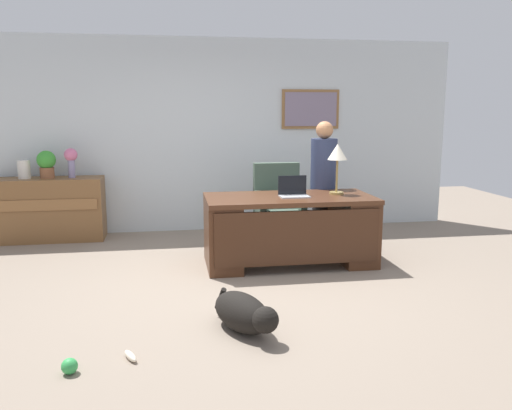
{
  "coord_description": "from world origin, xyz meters",
  "views": [
    {
      "loc": [
        -0.61,
        -4.9,
        1.7
      ],
      "look_at": [
        0.25,
        0.3,
        0.75
      ],
      "focal_mm": 36.69,
      "sensor_mm": 36.0,
      "label": 1
    }
  ],
  "objects_px": {
    "desk": "(290,228)",
    "vase_with_flowers": "(71,159)",
    "armchair": "(279,207)",
    "potted_plant": "(46,163)",
    "dog_toy_ball": "(70,366)",
    "credenza": "(46,209)",
    "laptop": "(293,191)",
    "desk_lamp": "(337,155)",
    "dog_lying": "(244,313)",
    "dog_toy_bone": "(130,356)",
    "person_standing": "(323,185)",
    "vase_empty": "(24,169)"
  },
  "relations": [
    {
      "from": "vase_with_flowers",
      "to": "vase_empty",
      "type": "distance_m",
      "value": 0.61
    },
    {
      "from": "desk",
      "to": "dog_toy_bone",
      "type": "bearing_deg",
      "value": -127.87
    },
    {
      "from": "dog_lying",
      "to": "laptop",
      "type": "bearing_deg",
      "value": 65.47
    },
    {
      "from": "armchair",
      "to": "dog_toy_ball",
      "type": "height_order",
      "value": "armchair"
    },
    {
      "from": "armchair",
      "to": "potted_plant",
      "type": "height_order",
      "value": "potted_plant"
    },
    {
      "from": "credenza",
      "to": "vase_with_flowers",
      "type": "xyz_separation_m",
      "value": [
        0.35,
        0.0,
        0.67
      ]
    },
    {
      "from": "desk",
      "to": "potted_plant",
      "type": "xyz_separation_m",
      "value": [
        -2.89,
        1.6,
        0.61
      ]
    },
    {
      "from": "desk",
      "to": "person_standing",
      "type": "relative_size",
      "value": 1.18
    },
    {
      "from": "vase_empty",
      "to": "vase_with_flowers",
      "type": "bearing_deg",
      "value": 0.0
    },
    {
      "from": "dog_toy_ball",
      "to": "dog_toy_bone",
      "type": "height_order",
      "value": "dog_toy_ball"
    },
    {
      "from": "potted_plant",
      "to": "dog_toy_bone",
      "type": "bearing_deg",
      "value": -70.76
    },
    {
      "from": "potted_plant",
      "to": "dog_toy_ball",
      "type": "relative_size",
      "value": 3.35
    },
    {
      "from": "laptop",
      "to": "dog_toy_bone",
      "type": "height_order",
      "value": "laptop"
    },
    {
      "from": "laptop",
      "to": "dog_toy_bone",
      "type": "bearing_deg",
      "value": -128.39
    },
    {
      "from": "person_standing",
      "to": "dog_lying",
      "type": "xyz_separation_m",
      "value": [
        -1.31,
        -2.32,
        -0.65
      ]
    },
    {
      "from": "person_standing",
      "to": "vase_empty",
      "type": "xyz_separation_m",
      "value": [
        -3.72,
        1.02,
        0.14
      ]
    },
    {
      "from": "vase_with_flowers",
      "to": "laptop",
      "type": "bearing_deg",
      "value": -31.33
    },
    {
      "from": "desk",
      "to": "vase_with_flowers",
      "type": "height_order",
      "value": "vase_with_flowers"
    },
    {
      "from": "dog_toy_ball",
      "to": "vase_empty",
      "type": "bearing_deg",
      "value": 107.26
    },
    {
      "from": "credenza",
      "to": "dog_toy_ball",
      "type": "bearing_deg",
      "value": -76.08
    },
    {
      "from": "armchair",
      "to": "credenza",
      "type": "bearing_deg",
      "value": 168.56
    },
    {
      "from": "dog_lying",
      "to": "dog_toy_bone",
      "type": "distance_m",
      "value": 0.92
    },
    {
      "from": "person_standing",
      "to": "dog_toy_ball",
      "type": "bearing_deg",
      "value": -132.26
    },
    {
      "from": "credenza",
      "to": "vase_with_flowers",
      "type": "relative_size",
      "value": 3.81
    },
    {
      "from": "laptop",
      "to": "dog_toy_bone",
      "type": "xyz_separation_m",
      "value": [
        -1.65,
        -2.08,
        -0.8
      ]
    },
    {
      "from": "vase_with_flowers",
      "to": "dog_toy_bone",
      "type": "distance_m",
      "value": 3.94
    },
    {
      "from": "laptop",
      "to": "vase_empty",
      "type": "height_order",
      "value": "vase_empty"
    },
    {
      "from": "person_standing",
      "to": "vase_with_flowers",
      "type": "distance_m",
      "value": 3.3
    },
    {
      "from": "laptop",
      "to": "desk",
      "type": "bearing_deg",
      "value": -163.96
    },
    {
      "from": "person_standing",
      "to": "credenza",
      "type": "bearing_deg",
      "value": 163.72
    },
    {
      "from": "credenza",
      "to": "vase_with_flowers",
      "type": "bearing_deg",
      "value": 0.21
    },
    {
      "from": "dog_toy_ball",
      "to": "desk",
      "type": "bearing_deg",
      "value": 48.04
    },
    {
      "from": "dog_lying",
      "to": "armchair",
      "type": "bearing_deg",
      "value": 72.9
    },
    {
      "from": "potted_plant",
      "to": "armchair",
      "type": "bearing_deg",
      "value": -11.62
    },
    {
      "from": "dog_toy_ball",
      "to": "desk_lamp",
      "type": "bearing_deg",
      "value": 42.14
    },
    {
      "from": "laptop",
      "to": "vase_with_flowers",
      "type": "distance_m",
      "value": 3.07
    },
    {
      "from": "vase_empty",
      "to": "dog_toy_ball",
      "type": "relative_size",
      "value": 2.21
    },
    {
      "from": "laptop",
      "to": "desk_lamp",
      "type": "distance_m",
      "value": 0.66
    },
    {
      "from": "person_standing",
      "to": "laptop",
      "type": "relative_size",
      "value": 4.93
    },
    {
      "from": "vase_empty",
      "to": "potted_plant",
      "type": "xyz_separation_m",
      "value": [
        0.28,
        0.0,
        0.08
      ]
    },
    {
      "from": "desk",
      "to": "laptop",
      "type": "relative_size",
      "value": 5.8
    },
    {
      "from": "credenza",
      "to": "dog_toy_ball",
      "type": "xyz_separation_m",
      "value": [
        0.94,
        -3.81,
        -0.36
      ]
    },
    {
      "from": "armchair",
      "to": "dog_toy_bone",
      "type": "distance_m",
      "value": 3.52
    },
    {
      "from": "potted_plant",
      "to": "person_standing",
      "type": "bearing_deg",
      "value": -16.49
    },
    {
      "from": "laptop",
      "to": "vase_with_flowers",
      "type": "height_order",
      "value": "vase_with_flowers"
    },
    {
      "from": "potted_plant",
      "to": "dog_toy_bone",
      "type": "height_order",
      "value": "potted_plant"
    },
    {
      "from": "vase_with_flowers",
      "to": "vase_empty",
      "type": "xyz_separation_m",
      "value": [
        -0.59,
        0.0,
        -0.13
      ]
    },
    {
      "from": "desk_lamp",
      "to": "armchair",
      "type": "bearing_deg",
      "value": 118.19
    },
    {
      "from": "dog_toy_bone",
      "to": "desk",
      "type": "bearing_deg",
      "value": 52.13
    },
    {
      "from": "dog_toy_ball",
      "to": "person_standing",
      "type": "bearing_deg",
      "value": 47.74
    }
  ]
}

